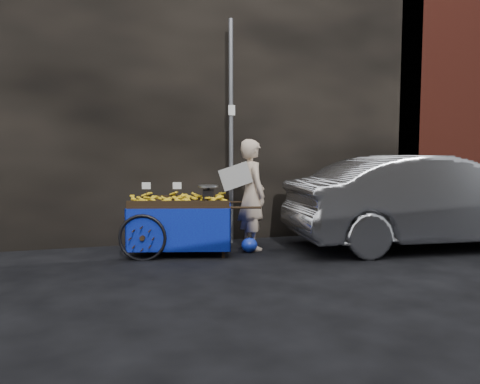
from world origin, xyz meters
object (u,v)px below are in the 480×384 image
object	(u,v)px
plastic_bag	(249,245)
parked_car	(428,201)
banana_cart	(178,208)
vendor	(252,195)

from	to	relation	value
plastic_bag	parked_car	distance (m)	3.25
banana_cart	plastic_bag	bearing A→B (deg)	-0.95
vendor	plastic_bag	size ratio (longest dim) A/B	6.94
banana_cart	vendor	world-z (taller)	vendor
banana_cart	vendor	size ratio (longest dim) A/B	1.27
banana_cart	vendor	bearing A→B (deg)	11.45
banana_cart	parked_car	world-z (taller)	parked_car
banana_cart	vendor	xyz separation A→B (m)	(1.25, -0.07, 0.20)
vendor	parked_car	world-z (taller)	vendor
parked_car	banana_cart	bearing A→B (deg)	85.75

